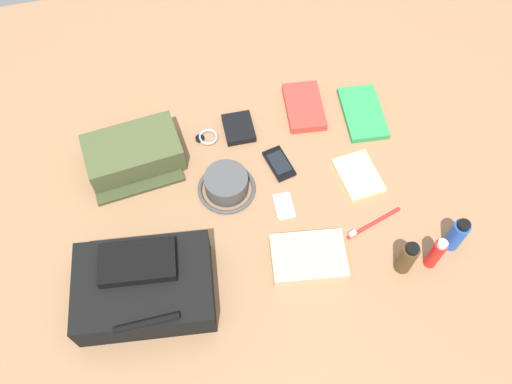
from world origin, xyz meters
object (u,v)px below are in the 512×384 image
Objects in this scene: wallet at (239,128)px; cell_phone at (279,164)px; toiletry_pouch at (134,154)px; deodorant_spray at (457,235)px; notepad at (358,174)px; toothbrush at (371,224)px; media_player at (284,206)px; sunscreen_spray at (436,254)px; wristwatch at (207,137)px; cologne_bottle at (407,258)px; travel_guidebook at (304,107)px; paperback_novel at (363,113)px; backpack at (144,286)px; folded_towel at (308,257)px; bucket_hat at (226,185)px.

cell_phone is at bearing 121.75° from wallet.
toiletry_pouch reaches higher than wallet.
deodorant_spray is 0.33m from notepad.
media_player is at bearing -27.41° from toothbrush.
wristwatch is (0.51, -0.55, -0.06)m from sunscreen_spray.
sunscreen_spray reaches higher than notepad.
cologne_bottle is at bearing 136.00° from media_player.
toothbrush is (-0.20, 0.26, 0.00)m from cell_phone.
travel_guidebook reaches higher than media_player.
backpack is at bearing 29.74° from paperback_novel.
folded_towel is (0.40, -0.05, -0.04)m from deodorant_spray.
bucket_hat is 0.77× the size of paperback_novel.
backpack is 2.11× the size of toothbrush.
sunscreen_spray is at bearing 172.76° from backpack.
bucket_hat is 2.40× the size of wristwatch.
paperback_novel is 0.54m from folded_towel.
deodorant_spray reaches higher than toothbrush.
bucket_hat is 1.55× the size of wallet.
backpack is at bearing 54.42° from wallet.
backpack reaches higher than deodorant_spray.
deodorant_spray is at bearing 134.45° from wallet.
notepad is (-0.66, -0.22, -0.05)m from backpack.
backpack is 1.29× the size of toiletry_pouch.
cell_phone is at bearing 142.21° from wristwatch.
travel_guidebook is at bearing -78.59° from notepad.
notepad is at bearing 66.99° from paperback_novel.
cologne_bottle is 1.44× the size of media_player.
deodorant_spray reaches higher than folded_towel.
wallet is at bearing -127.26° from backpack.
deodorant_spray is at bearing 151.90° from media_player.
deodorant_spray reaches higher than notepad.
backpack reaches higher than cologne_bottle.
travel_guidebook is 0.99× the size of folded_towel.
wallet is at bearing -172.83° from toiletry_pouch.
travel_guidebook is (-0.57, -0.49, -0.05)m from backpack.
toiletry_pouch is 0.55m from travel_guidebook.
bucket_hat is (-0.27, -0.26, -0.03)m from backpack.
sunscreen_spray reaches higher than travel_guidebook.
toothbrush is (0.12, -0.14, -0.05)m from sunscreen_spray.
toothbrush is (0.11, 0.38, -0.00)m from paperback_novel.
toothbrush is at bearing 148.80° from toiletry_pouch.
sunscreen_spray is at bearing 101.79° from notepad.
bucket_hat is at bearing 19.13° from paperback_novel.
wristwatch is 0.56m from toothbrush.
backpack is 2.92× the size of sunscreen_spray.
wallet is (0.09, -0.15, 0.01)m from cell_phone.
wallet is (-0.08, -0.20, -0.02)m from bucket_hat.
sunscreen_spray is 0.58× the size of paperback_novel.
cell_phone is 1.73× the size of wristwatch.
bucket_hat is at bearing -36.33° from sunscreen_spray.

